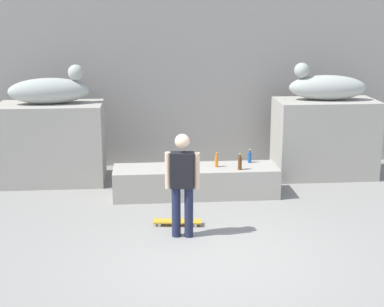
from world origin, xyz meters
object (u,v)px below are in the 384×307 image
object	(u,v)px
bottle_blue	(250,157)
bottle_orange	(216,161)
statue_reclining_right	(326,86)
skater	(182,181)
bottle_brown	(240,163)
statue_reclining_left	(51,90)
bottle_clear	(183,165)
skateboard	(178,221)

from	to	relation	value
bottle_blue	bottle_orange	distance (m)	0.74
statue_reclining_right	bottle_blue	xyz separation A→B (m)	(-1.73, -0.88, -1.25)
skater	bottle_brown	world-z (taller)	skater
statue_reclining_left	skater	world-z (taller)	statue_reclining_left
bottle_blue	bottle_brown	size ratio (longest dim) A/B	0.86
bottle_blue	bottle_orange	size ratio (longest dim) A/B	0.94
skater	bottle_blue	xyz separation A→B (m)	(1.48, 2.26, -0.25)
statue_reclining_left	bottle_clear	size ratio (longest dim) A/B	5.49
statue_reclining_left	bottle_clear	distance (m)	3.17
bottle_clear	bottle_orange	bearing A→B (deg)	22.07
statue_reclining_left	skater	bearing A→B (deg)	-57.82
statue_reclining_right	skateboard	bearing A→B (deg)	44.90
bottle_blue	statue_reclining_left	bearing A→B (deg)	167.35
bottle_brown	bottle_clear	bearing A→B (deg)	-178.02
skateboard	bottle_orange	xyz separation A→B (m)	(0.84, 1.52, 0.62)
skater	bottle_blue	distance (m)	2.71
statue_reclining_right	skateboard	distance (m)	4.60
statue_reclining_right	bottle_brown	world-z (taller)	statue_reclining_right
statue_reclining_left	statue_reclining_right	world-z (taller)	same
skater	bottle_brown	xyz separation A→B (m)	(1.20, 1.78, -0.23)
statue_reclining_left	statue_reclining_right	xyz separation A→B (m)	(5.64, 0.00, 0.00)
statue_reclining_right	bottle_brown	distance (m)	2.72
skater	bottle_blue	bearing A→B (deg)	64.87
bottle_clear	bottle_orange	distance (m)	0.71
bottle_orange	skater	bearing A→B (deg)	-111.50
skateboard	bottle_blue	xyz separation A→B (m)	(1.53, 1.78, 0.61)
skater	bottle_orange	xyz separation A→B (m)	(0.79, 2.01, -0.24)
skater	bottle_blue	world-z (taller)	skater
bottle_brown	bottle_clear	xyz separation A→B (m)	(-1.07, -0.04, -0.01)
skater	bottle_orange	size ratio (longest dim) A/B	5.89
statue_reclining_left	skater	xyz separation A→B (m)	(2.43, -3.14, -1.01)
statue_reclining_left	statue_reclining_right	size ratio (longest dim) A/B	1.00
skater	bottle_clear	size ratio (longest dim) A/B	5.57
skateboard	bottle_brown	bearing A→B (deg)	52.84
statue_reclining_right	skateboard	xyz separation A→B (m)	(-3.26, -2.66, -1.86)
statue_reclining_left	skateboard	distance (m)	4.02
bottle_blue	bottle_clear	distance (m)	1.44
statue_reclining_left	bottle_blue	world-z (taller)	statue_reclining_left
bottle_clear	skater	bearing A→B (deg)	-94.48
statue_reclining_right	bottle_clear	xyz separation A→B (m)	(-3.08, -1.40, -1.24)
bottle_blue	bottle_brown	bearing A→B (deg)	-119.60
statue_reclining_left	bottle_blue	xyz separation A→B (m)	(3.91, -0.88, -1.25)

